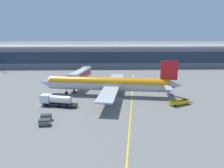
# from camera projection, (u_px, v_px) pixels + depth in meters

# --- Properties ---
(ground_plane) EXTENTS (700.00, 700.00, 0.00)m
(ground_plane) POSITION_uv_depth(u_px,v_px,m) (116.00, 99.00, 72.04)
(ground_plane) COLOR slate
(apron_lead_in_line) EXTENTS (11.11, 79.31, 0.01)m
(apron_lead_in_line) POSITION_uv_depth(u_px,v_px,m) (132.00, 97.00, 74.13)
(apron_lead_in_line) COLOR yellow
(apron_lead_in_line) RESTS_ON ground_plane
(terminal_building) EXTENTS (180.02, 19.84, 12.29)m
(terminal_building) POSITION_uv_depth(u_px,v_px,m) (131.00, 56.00, 136.76)
(terminal_building) COLOR slate
(terminal_building) RESTS_ON ground_plane
(main_airliner) EXTENTS (47.71, 38.08, 12.15)m
(main_airliner) POSITION_uv_depth(u_px,v_px,m) (109.00, 84.00, 75.07)
(main_airliner) COLOR #B2B7BC
(main_airliner) RESTS_ON ground_plane
(jet_bridge) EXTENTS (7.35, 17.99, 6.75)m
(jet_bridge) POSITION_uv_depth(u_px,v_px,m) (81.00, 74.00, 85.86)
(jet_bridge) COLOR #B2B7BC
(jet_bridge) RESTS_ON ground_plane
(fuel_tanker) EXTENTS (11.08, 5.07, 3.25)m
(fuel_tanker) POSITION_uv_depth(u_px,v_px,m) (56.00, 100.00, 65.33)
(fuel_tanker) COLOR #232326
(fuel_tanker) RESTS_ON ground_plane
(belt_loader) EXTENTS (6.95, 3.77, 3.49)m
(belt_loader) POSITION_uv_depth(u_px,v_px,m) (179.00, 102.00, 66.63)
(belt_loader) COLOR yellow
(belt_loader) RESTS_ON ground_plane
(baggage_cart_0) EXTENTS (2.83, 1.92, 1.48)m
(baggage_cart_0) POSITION_uv_depth(u_px,v_px,m) (45.00, 122.00, 52.38)
(baggage_cart_0) COLOR #595B60
(baggage_cart_0) RESTS_ON ground_plane
(baggage_cart_1) EXTENTS (2.83, 1.92, 1.48)m
(baggage_cart_1) POSITION_uv_depth(u_px,v_px,m) (46.00, 117.00, 55.45)
(baggage_cart_1) COLOR #595B60
(baggage_cart_1) RESTS_ON ground_plane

